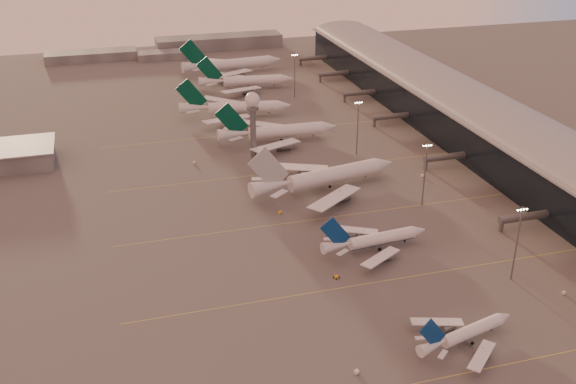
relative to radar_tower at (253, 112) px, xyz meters
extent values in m
plane|color=#4F4D4C|center=(-5.00, -120.00, -20.95)|extent=(700.00, 700.00, 0.00)
cube|color=gold|center=(25.00, -155.00, -20.94)|extent=(180.00, 0.25, 0.02)
cube|color=gold|center=(25.00, -110.00, -20.94)|extent=(180.00, 0.25, 0.02)
cube|color=gold|center=(25.00, -65.00, -20.94)|extent=(180.00, 0.25, 0.02)
cube|color=gold|center=(25.00, -20.00, -20.94)|extent=(180.00, 0.25, 0.02)
cube|color=gold|center=(25.00, 30.00, -20.94)|extent=(180.00, 0.25, 0.02)
cube|color=black|center=(103.00, -10.00, -11.95)|extent=(36.00, 360.00, 18.00)
cylinder|color=gray|center=(103.00, -10.00, -2.95)|extent=(10.08, 360.00, 10.08)
cube|color=gray|center=(103.00, -10.00, -2.75)|extent=(40.00, 362.00, 0.80)
cylinder|color=#5A5D62|center=(77.00, -92.00, -16.45)|extent=(22.00, 2.80, 2.80)
cube|color=#5A5D62|center=(67.00, -92.00, -18.75)|extent=(1.20, 1.20, 4.40)
cylinder|color=#5A5D62|center=(77.00, -34.00, -16.45)|extent=(22.00, 2.80, 2.80)
cube|color=#5A5D62|center=(67.00, -34.00, -18.75)|extent=(1.20, 1.20, 4.40)
cylinder|color=#5A5D62|center=(77.00, 22.00, -16.45)|extent=(22.00, 2.80, 2.80)
cube|color=#5A5D62|center=(67.00, 22.00, -18.75)|extent=(1.20, 1.20, 4.40)
cylinder|color=#5A5D62|center=(77.00, 64.00, -16.45)|extent=(22.00, 2.80, 2.80)
cube|color=#5A5D62|center=(67.00, 64.00, -18.75)|extent=(1.20, 1.20, 4.40)
cylinder|color=#5A5D62|center=(77.00, 106.00, -16.45)|extent=(22.00, 2.80, 2.80)
cube|color=#5A5D62|center=(67.00, 106.00, -18.75)|extent=(1.20, 1.20, 4.40)
cylinder|color=#5A5D62|center=(77.00, 146.00, -16.45)|extent=(22.00, 2.80, 2.80)
cube|color=#5A5D62|center=(67.00, 146.00, -18.75)|extent=(1.20, 1.20, 4.40)
cylinder|color=#5A5D62|center=(0.00, 0.00, -9.95)|extent=(2.60, 2.60, 22.00)
cylinder|color=#5A5D62|center=(0.00, 0.00, 1.55)|extent=(5.20, 5.20, 1.20)
sphere|color=silver|center=(0.00, 0.00, 5.45)|extent=(6.40, 6.40, 6.40)
cylinder|color=#5A5D62|center=(0.00, 0.00, 9.15)|extent=(0.16, 0.16, 2.00)
cylinder|color=#5A5D62|center=(53.00, -120.00, -8.45)|extent=(0.56, 0.56, 25.00)
cube|color=#5A5D62|center=(53.00, -120.00, 3.55)|extent=(3.60, 0.25, 0.25)
sphere|color=#FFEABF|center=(51.50, -120.00, 3.15)|extent=(0.56, 0.56, 0.56)
sphere|color=#FFEABF|center=(52.50, -120.00, 3.15)|extent=(0.56, 0.56, 0.56)
sphere|color=#FFEABF|center=(53.50, -120.00, 3.15)|extent=(0.56, 0.56, 0.56)
sphere|color=#FFEABF|center=(54.50, -120.00, 3.15)|extent=(0.56, 0.56, 0.56)
cylinder|color=#5A5D62|center=(50.00, -65.00, -8.45)|extent=(0.56, 0.56, 25.00)
cube|color=#5A5D62|center=(50.00, -65.00, 3.55)|extent=(3.60, 0.25, 0.25)
sphere|color=#FFEABF|center=(48.50, -65.00, 3.15)|extent=(0.56, 0.56, 0.56)
sphere|color=#FFEABF|center=(49.50, -65.00, 3.15)|extent=(0.56, 0.56, 0.56)
sphere|color=#FFEABF|center=(50.50, -65.00, 3.15)|extent=(0.56, 0.56, 0.56)
sphere|color=#FFEABF|center=(51.50, -65.00, 3.15)|extent=(0.56, 0.56, 0.56)
cylinder|color=#5A5D62|center=(45.00, -10.00, -8.45)|extent=(0.56, 0.56, 25.00)
cube|color=#5A5D62|center=(45.00, -10.00, 3.55)|extent=(3.60, 0.25, 0.25)
sphere|color=#FFEABF|center=(43.50, -10.00, 3.15)|extent=(0.56, 0.56, 0.56)
sphere|color=#FFEABF|center=(44.50, -10.00, 3.15)|extent=(0.56, 0.56, 0.56)
sphere|color=#FFEABF|center=(45.50, -10.00, 3.15)|extent=(0.56, 0.56, 0.56)
sphere|color=#FFEABF|center=(46.50, -10.00, 3.15)|extent=(0.56, 0.56, 0.56)
cylinder|color=#5A5D62|center=(43.00, 80.00, -8.45)|extent=(0.56, 0.56, 25.00)
cube|color=#5A5D62|center=(43.00, 80.00, 3.55)|extent=(3.60, 0.25, 0.25)
sphere|color=#FFEABF|center=(41.50, 80.00, 3.15)|extent=(0.56, 0.56, 0.56)
sphere|color=#FFEABF|center=(42.50, 80.00, 3.15)|extent=(0.56, 0.56, 0.56)
sphere|color=#FFEABF|center=(43.50, 80.00, 3.15)|extent=(0.56, 0.56, 0.56)
sphere|color=#FFEABF|center=(44.50, 80.00, 3.15)|extent=(0.56, 0.56, 0.56)
cube|color=#5C5F63|center=(-65.00, 200.00, -17.95)|extent=(60.00, 18.00, 6.00)
cube|color=#5C5F63|center=(25.00, 210.00, -16.45)|extent=(90.00, 20.00, 9.00)
cube|color=#5C5F63|center=(-15.00, 190.00, -18.45)|extent=(40.00, 15.00, 5.00)
cylinder|color=silver|center=(25.47, -143.64, -18.19)|extent=(20.11, 8.28, 3.39)
cylinder|color=navy|center=(25.47, -143.64, -18.95)|extent=(19.49, 7.26, 2.44)
cone|color=silver|center=(36.96, -140.66, -18.19)|extent=(4.58, 4.25, 3.39)
cone|color=silver|center=(11.80, -147.19, -17.76)|extent=(8.93, 5.38, 3.39)
cube|color=silver|center=(22.83, -152.94, -18.78)|extent=(12.86, 12.19, 1.07)
cylinder|color=slate|center=(24.68, -150.42, -20.33)|extent=(4.28, 3.10, 2.20)
cube|color=slate|center=(24.68, -150.42, -19.37)|extent=(0.31, 0.28, 1.36)
cube|color=silver|center=(18.64, -136.80, -18.78)|extent=(14.78, 6.59, 1.07)
cylinder|color=slate|center=(21.49, -138.10, -20.33)|extent=(4.28, 3.10, 2.20)
cube|color=slate|center=(21.49, -138.10, -19.37)|extent=(0.31, 0.28, 1.36)
cube|color=navy|center=(11.39, -147.30, -13.57)|extent=(9.08, 2.64, 10.10)
cube|color=silver|center=(12.79, -150.91, -17.68)|extent=(3.87, 3.60, 0.22)
cube|color=silver|center=(10.86, -143.46, -17.68)|extent=(4.06, 2.18, 0.22)
cylinder|color=black|center=(32.79, -141.74, -20.50)|extent=(0.45, 0.45, 0.89)
cylinder|color=black|center=(23.42, -142.15, -20.46)|extent=(1.06, 0.68, 0.98)
cylinder|color=black|center=(24.41, -145.94, -20.46)|extent=(1.06, 0.68, 0.98)
cylinder|color=silver|center=(22.07, -91.05, -17.67)|extent=(23.88, 6.13, 4.02)
cylinder|color=navy|center=(22.07, -91.05, -18.57)|extent=(23.31, 4.97, 2.89)
cone|color=silver|center=(36.10, -89.78, -17.67)|extent=(4.91, 4.42, 4.02)
cone|color=silver|center=(5.38, -92.57, -17.17)|extent=(10.22, 4.90, 4.02)
cube|color=silver|center=(17.19, -101.43, -18.37)|extent=(16.46, 12.66, 1.26)
cylinder|color=slate|center=(19.84, -98.84, -20.21)|extent=(4.79, 3.01, 2.61)
cube|color=slate|center=(19.84, -98.84, -19.08)|extent=(0.34, 0.29, 1.61)
cube|color=silver|center=(15.40, -81.73, -18.37)|extent=(17.28, 10.27, 1.26)
cylinder|color=slate|center=(18.48, -83.80, -20.21)|extent=(4.79, 3.01, 2.61)
cube|color=slate|center=(18.48, -83.80, -19.08)|extent=(0.34, 0.29, 1.61)
cube|color=navy|center=(4.89, -92.61, -12.20)|extent=(11.02, 1.36, 11.98)
cube|color=silver|center=(5.83, -97.11, -17.07)|extent=(4.80, 3.83, 0.26)
cube|color=silver|center=(5.00, -88.01, -17.07)|extent=(4.88, 3.23, 0.26)
cylinder|color=black|center=(31.00, -90.25, -20.42)|extent=(0.53, 0.53, 1.06)
cylinder|color=black|center=(19.96, -88.91, -20.37)|extent=(1.21, 0.63, 1.16)
cylinder|color=black|center=(20.38, -93.54, -20.37)|extent=(1.21, 0.63, 1.16)
cylinder|color=silver|center=(23.34, -40.55, -16.66)|extent=(40.03, 13.68, 6.18)
cylinder|color=silver|center=(23.34, -40.55, -18.05)|extent=(38.92, 11.83, 4.45)
cone|color=silver|center=(46.52, -36.00, -16.66)|extent=(8.71, 7.54, 6.18)
cone|color=silver|center=(-4.22, -45.95, -15.89)|extent=(17.48, 9.26, 6.18)
cube|color=silver|center=(17.03, -58.55, -17.74)|extent=(26.20, 23.02, 1.84)
cylinder|color=slate|center=(20.98, -53.81, -20.25)|extent=(8.29, 5.42, 4.02)
cube|color=slate|center=(20.98, -53.81, -18.82)|extent=(0.34, 0.30, 2.47)
cube|color=silver|center=(10.70, -26.25, -17.74)|extent=(29.09, 14.56, 1.84)
cylinder|color=slate|center=(16.15, -29.15, -20.25)|extent=(8.29, 5.42, 4.02)
cube|color=slate|center=(16.15, -29.15, -18.82)|extent=(0.34, 0.30, 2.47)
cube|color=#AAADB2|center=(-5.04, -46.11, -8.58)|extent=(16.89, 3.64, 18.35)
cube|color=silver|center=(-3.07, -53.53, -15.73)|extent=(7.84, 6.91, 0.25)
cube|color=silver|center=(-6.02, -38.50, -15.73)|extent=(8.14, 4.75, 0.25)
cylinder|color=black|center=(38.10, -37.65, -20.45)|extent=(0.50, 0.50, 1.00)
cylinder|color=black|center=(19.79, -39.01, -20.40)|extent=(1.17, 0.70, 1.10)
cylinder|color=black|center=(20.63, -43.31, -20.40)|extent=(1.17, 0.70, 1.10)
cylinder|color=silver|center=(19.33, 14.94, -16.95)|extent=(35.23, 6.54, 5.66)
cylinder|color=silver|center=(19.33, 14.94, -18.22)|extent=(34.49, 4.94, 4.08)
cone|color=silver|center=(40.27, 14.41, -16.95)|extent=(6.93, 5.83, 5.66)
cone|color=silver|center=(-5.57, 15.56, -16.24)|extent=(14.86, 6.03, 5.66)
cube|color=silver|center=(10.32, 0.40, -17.94)|extent=(25.43, 16.68, 1.68)
cylinder|color=slate|center=(14.70, 3.78, -20.27)|extent=(6.88, 3.85, 3.68)
cube|color=slate|center=(14.70, 3.78, -18.93)|extent=(0.30, 0.25, 2.26)
cube|color=silver|center=(11.06, 29.91, -17.94)|extent=(25.09, 17.67, 1.68)
cylinder|color=slate|center=(15.26, 26.32, -20.27)|extent=(6.88, 3.85, 3.68)
cube|color=slate|center=(15.26, 26.32, -18.93)|extent=(0.30, 0.25, 2.26)
cube|color=#033C2C|center=(-6.31, 15.58, -9.48)|extent=(15.58, 0.73, 16.75)
cube|color=silver|center=(-5.99, 8.78, -16.10)|extent=(7.24, 5.14, 0.24)
cube|color=silver|center=(-5.65, 22.36, -16.10)|extent=(7.20, 5.39, 0.24)
cylinder|color=black|center=(32.66, 14.60, -20.46)|extent=(0.49, 0.49, 0.98)
cylinder|color=black|center=(16.56, 17.16, -20.41)|extent=(1.09, 0.51, 1.07)
cylinder|color=black|center=(16.45, 12.86, -20.41)|extent=(1.09, 0.51, 1.07)
cylinder|color=silver|center=(7.70, 55.04, -16.90)|extent=(35.94, 11.36, 5.72)
cylinder|color=silver|center=(7.70, 55.04, -18.19)|extent=(34.99, 9.66, 4.12)
cone|color=silver|center=(28.60, 51.63, -16.90)|extent=(7.70, 6.75, 5.72)
cone|color=silver|center=(-17.16, 59.10, -16.19)|extent=(15.61, 8.04, 5.72)
cube|color=silver|center=(-3.34, 41.72, -17.91)|extent=(26.31, 13.93, 1.69)
cylinder|color=slate|center=(1.52, 44.50, -20.26)|extent=(7.38, 4.78, 3.72)
cube|color=slate|center=(1.52, 44.50, -18.91)|extent=(0.33, 0.29, 2.29)
cube|color=silver|center=(1.47, 71.18, -17.91)|extent=(24.12, 20.35, 1.69)
cylinder|color=slate|center=(5.19, 67.00, -20.26)|extent=(7.38, 4.78, 3.72)
cube|color=slate|center=(5.19, 67.00, -18.91)|extent=(0.33, 0.29, 2.29)
cube|color=#033C2C|center=(-17.89, 59.22, -9.35)|extent=(15.59, 2.87, 16.94)
cube|color=silver|center=(-18.51, 52.36, -16.04)|extent=(7.32, 4.44, 0.25)
cube|color=silver|center=(-16.30, 65.92, -16.04)|extent=(7.09, 6.07, 0.25)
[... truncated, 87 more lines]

